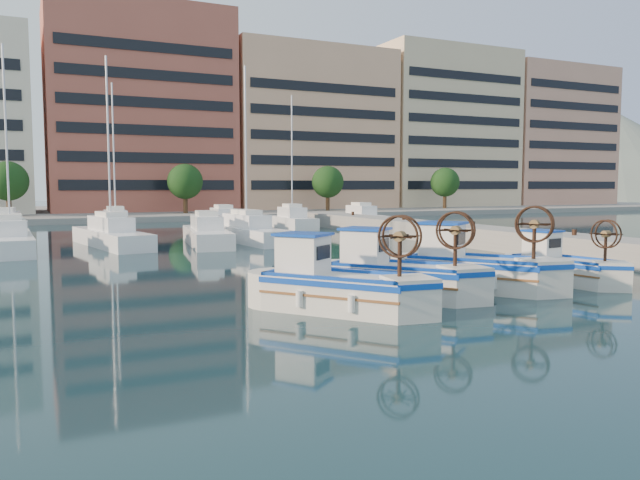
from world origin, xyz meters
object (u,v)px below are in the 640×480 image
at_px(fishing_boat_a, 335,285).
at_px(fishing_boat_d, 562,265).
at_px(fishing_boat_c, 472,267).
at_px(fishing_boat_b, 395,274).

distance_m(fishing_boat_a, fishing_boat_d, 10.37).
bearing_deg(fishing_boat_a, fishing_boat_d, -31.18).
xyz_separation_m(fishing_boat_c, fishing_boat_d, (4.13, -0.22, -0.15)).
relative_size(fishing_boat_a, fishing_boat_c, 0.95).
bearing_deg(fishing_boat_c, fishing_boat_d, -38.29).
distance_m(fishing_boat_a, fishing_boat_b, 3.05).
relative_size(fishing_boat_c, fishing_boat_d, 1.20).
bearing_deg(fishing_boat_c, fishing_boat_b, 147.74).
bearing_deg(fishing_boat_d, fishing_boat_b, 170.86).
height_order(fishing_boat_b, fishing_boat_d, fishing_boat_b).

